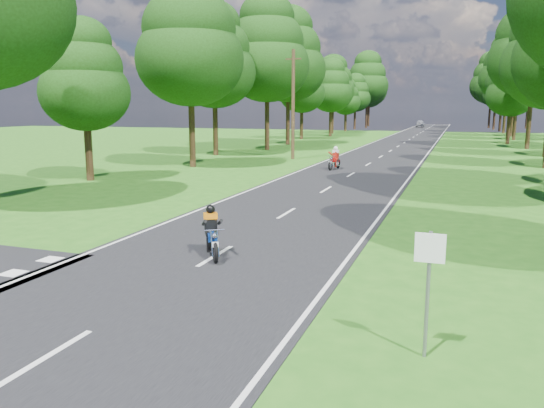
% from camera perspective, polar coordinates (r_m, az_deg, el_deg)
% --- Properties ---
extents(ground, '(160.00, 160.00, 0.00)m').
position_cam_1_polar(ground, '(12.21, -10.22, -8.03)').
color(ground, '#215A14').
rests_on(ground, ground).
extents(main_road, '(7.00, 140.00, 0.02)m').
position_cam_1_polar(main_road, '(60.43, 14.04, 6.42)').
color(main_road, black).
rests_on(main_road, ground).
extents(road_markings, '(7.40, 140.00, 0.01)m').
position_cam_1_polar(road_markings, '(58.59, 13.72, 6.33)').
color(road_markings, silver).
rests_on(road_markings, main_road).
extents(treeline, '(40.00, 115.35, 14.78)m').
position_cam_1_polar(treeline, '(70.37, 16.37, 13.54)').
color(treeline, black).
rests_on(treeline, ground).
extents(telegraph_pole, '(1.20, 0.26, 8.00)m').
position_cam_1_polar(telegraph_pole, '(39.83, 2.28, 10.69)').
color(telegraph_pole, '#382616').
rests_on(telegraph_pole, ground).
extents(road_sign, '(0.45, 0.07, 2.00)m').
position_cam_1_polar(road_sign, '(8.40, 16.50, -7.22)').
color(road_sign, slate).
rests_on(road_sign, ground).
extents(rider_near_blue, '(1.31, 1.62, 1.32)m').
position_cam_1_polar(rider_near_blue, '(13.75, -6.51, -2.90)').
color(rider_near_blue, navy).
rests_on(rider_near_blue, main_road).
extents(rider_far_red, '(0.77, 1.77, 1.43)m').
position_cam_1_polar(rider_far_red, '(33.26, 6.74, 4.95)').
color(rider_far_red, '#B80E0E').
rests_on(rider_far_red, main_road).
extents(distant_car, '(1.97, 4.34, 1.44)m').
position_cam_1_polar(distant_car, '(109.56, 15.66, 8.35)').
color(distant_car, '#A7A9AE').
rests_on(distant_car, main_road).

